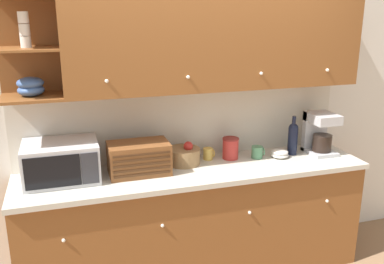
% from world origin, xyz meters
% --- Properties ---
extents(ground_plane, '(24.00, 24.00, 0.00)m').
position_xyz_m(ground_plane, '(0.00, 0.00, 0.00)').
color(ground_plane, '#896647').
extents(wall_back, '(5.11, 0.06, 2.60)m').
position_xyz_m(wall_back, '(0.00, 0.03, 1.30)').
color(wall_back, silver).
rests_on(wall_back, ground_plane).
extents(counter_unit, '(2.73, 0.61, 0.92)m').
position_xyz_m(counter_unit, '(0.00, -0.29, 0.46)').
color(counter_unit, brown).
rests_on(counter_unit, ground_plane).
extents(backsplash_panel, '(2.71, 0.01, 0.60)m').
position_xyz_m(backsplash_panel, '(0.00, -0.01, 1.22)').
color(backsplash_panel, beige).
rests_on(backsplash_panel, counter_unit).
extents(upper_cabinets, '(2.71, 0.37, 0.71)m').
position_xyz_m(upper_cabinets, '(0.17, -0.17, 1.88)').
color(upper_cabinets, brown).
rests_on(upper_cabinets, backsplash_panel).
extents(microwave, '(0.53, 0.40, 0.28)m').
position_xyz_m(microwave, '(-0.99, -0.22, 1.06)').
color(microwave, silver).
rests_on(microwave, counter_unit).
extents(bread_box, '(0.45, 0.28, 0.24)m').
position_xyz_m(bread_box, '(-0.44, -0.26, 1.04)').
color(bread_box, brown).
rests_on(bread_box, counter_unit).
extents(fruit_basket, '(0.26, 0.26, 0.19)m').
position_xyz_m(fruit_basket, '(-0.06, -0.17, 0.99)').
color(fruit_basket, '#937047').
rests_on(fruit_basket, counter_unit).
extents(mug_blue_second, '(0.09, 0.08, 0.10)m').
position_xyz_m(mug_blue_second, '(0.17, -0.13, 0.97)').
color(mug_blue_second, gold).
rests_on(mug_blue_second, counter_unit).
extents(storage_canister, '(0.14, 0.14, 0.18)m').
position_xyz_m(storage_canister, '(0.35, -0.16, 1.01)').
color(storage_canister, '#B22D28').
rests_on(storage_canister, counter_unit).
extents(mug, '(0.10, 0.09, 0.10)m').
position_xyz_m(mug, '(0.57, -0.21, 0.97)').
color(mug, '#4C845B').
rests_on(mug, counter_unit).
extents(bowl_stack_on_counter, '(0.15, 0.15, 0.07)m').
position_xyz_m(bowl_stack_on_counter, '(0.75, -0.26, 0.96)').
color(bowl_stack_on_counter, silver).
rests_on(bowl_stack_on_counter, counter_unit).
extents(wine_bottle, '(0.08, 0.08, 0.33)m').
position_xyz_m(wine_bottle, '(0.89, -0.21, 1.07)').
color(wine_bottle, black).
rests_on(wine_bottle, counter_unit).
extents(coffee_maker, '(0.22, 0.27, 0.35)m').
position_xyz_m(coffee_maker, '(1.13, -0.24, 1.10)').
color(coffee_maker, '#B7B7BC').
rests_on(coffee_maker, counter_unit).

